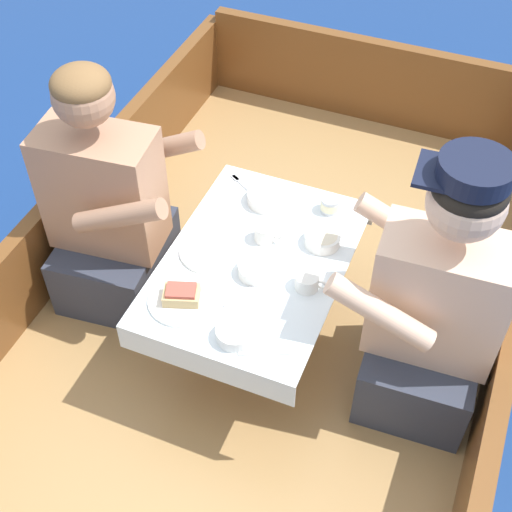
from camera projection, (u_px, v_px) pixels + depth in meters
ground_plane at (251, 385)px, 2.82m from camera, size 60.00×60.00×0.00m
boat_deck at (251, 366)px, 2.72m from camera, size 1.75×3.14×0.26m
gunwale_port at (46, 249)px, 2.71m from camera, size 0.06×3.14×0.37m
gunwale_starboard at (495, 393)px, 2.28m from camera, size 0.06×3.14×0.37m
bow_coaming at (372, 81)px, 3.45m from camera, size 1.63×0.06×0.42m
cockpit_table at (256, 269)px, 2.39m from camera, size 0.58×0.83×0.42m
person_port at (108, 211)px, 2.55m from camera, size 0.55×0.49×0.98m
person_starboard at (433, 310)px, 2.21m from camera, size 0.54×0.46×1.01m
plate_sandwich at (182, 300)px, 2.23m from camera, size 0.22×0.22×0.01m
plate_bread at (210, 251)px, 2.38m from camera, size 0.20×0.20×0.01m
sandwich at (181, 294)px, 2.21m from camera, size 0.13×0.11×0.05m
bowl_port_near at (257, 269)px, 2.30m from camera, size 0.12×0.12×0.04m
bowl_starboard_near at (235, 333)px, 2.12m from camera, size 0.12×0.12×0.04m
bowl_center_far at (267, 197)px, 2.54m from camera, size 0.14×0.14×0.04m
bowl_port_far at (323, 239)px, 2.39m from camera, size 0.12×0.12×0.04m
coffee_cup_port at (307, 282)px, 2.25m from camera, size 0.10×0.08×0.05m
coffee_cup_starboard at (265, 233)px, 2.40m from camera, size 0.10×0.07×0.06m
tin_can at (330, 205)px, 2.50m from camera, size 0.07×0.07×0.05m
utensil_fork_starboard at (243, 185)px, 2.61m from camera, size 0.16×0.10×0.00m
utensil_knife_port at (267, 353)px, 2.10m from camera, size 0.16×0.08×0.00m
utensil_knife_starboard at (244, 293)px, 2.26m from camera, size 0.08×0.16×0.00m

